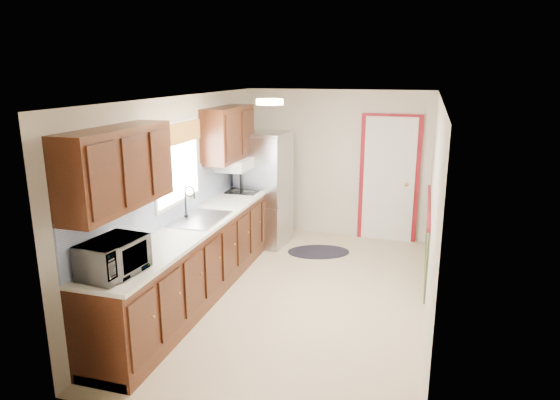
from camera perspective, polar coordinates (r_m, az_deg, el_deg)
The scene contains 8 objects.
room_shell at distance 5.85m, azimuth 2.27°, elevation -0.20°, with size 3.20×5.20×2.52m.
kitchen_run at distance 6.11m, azimuth -9.78°, elevation -3.57°, with size 0.63×4.00×2.20m.
back_wall_trim at distance 7.92m, azimuth 13.19°, elevation 1.05°, with size 1.12×2.30×2.08m.
ceiling_fixture at distance 5.55m, azimuth -1.18°, elevation 11.15°, with size 0.30×0.30×0.06m, color #FFD88C.
microwave at distance 4.64m, azimuth -18.54°, elevation -5.82°, with size 0.58×0.32×0.39m, color white.
refrigerator at distance 7.84m, azimuth -1.84°, elevation 1.30°, with size 0.80×0.78×1.78m.
rug at distance 7.68m, azimuth 4.43°, elevation -5.92°, with size 0.94×0.61×0.01m, color black.
cooktop at distance 7.52m, azimuth -4.02°, elevation 1.16°, with size 0.46×0.55×0.02m, color black.
Camera 1 is at (1.37, -5.49, 2.70)m, focal length 32.00 mm.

